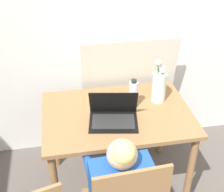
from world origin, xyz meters
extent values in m
cube|color=white|center=(0.00, 2.23, 1.25)|extent=(6.40, 0.05, 2.50)
cube|color=olive|center=(-0.20, 1.63, 0.70)|extent=(1.03, 0.71, 0.03)
cylinder|color=olive|center=(-0.67, 1.33, 0.34)|extent=(0.05, 0.05, 0.69)
cylinder|color=olive|center=(0.27, 1.33, 0.34)|extent=(0.05, 0.05, 0.69)
cylinder|color=olive|center=(-0.67, 1.94, 0.34)|extent=(0.05, 0.05, 0.69)
cylinder|color=olive|center=(0.27, 1.94, 0.34)|extent=(0.05, 0.05, 0.69)
cube|color=#1E4C9E|center=(-0.29, 1.04, 0.63)|extent=(0.35, 0.20, 0.35)
sphere|color=beige|center=(-0.29, 1.04, 0.89)|extent=(0.16, 0.16, 0.16)
sphere|color=#D8BC72|center=(-0.29, 1.03, 0.91)|extent=(0.14, 0.14, 0.14)
cylinder|color=navy|center=(-0.22, 1.19, 0.47)|extent=(0.11, 0.28, 0.09)
cylinder|color=navy|center=(-0.37, 1.18, 0.47)|extent=(0.11, 0.28, 0.09)
cylinder|color=#1E4C9E|center=(-0.16, 1.26, 0.65)|extent=(0.07, 0.24, 0.06)
cylinder|color=#1E4C9E|center=(-0.44, 1.25, 0.65)|extent=(0.07, 0.24, 0.06)
cube|color=black|center=(-0.25, 1.52, 0.72)|extent=(0.36, 0.28, 0.01)
cube|color=#2D2D2D|center=(-0.25, 1.52, 0.73)|extent=(0.31, 0.21, 0.00)
cube|color=black|center=(-0.23, 1.59, 0.83)|extent=(0.33, 0.15, 0.21)
cube|color=silver|center=(-0.23, 1.60, 0.83)|extent=(0.30, 0.13, 0.19)
cylinder|color=silver|center=(0.13, 1.73, 0.83)|extent=(0.10, 0.10, 0.22)
cylinder|color=#3D7A38|center=(0.15, 1.74, 0.87)|extent=(0.01, 0.01, 0.22)
sphere|color=white|center=(0.15, 1.74, 0.98)|extent=(0.03, 0.03, 0.03)
cylinder|color=#3D7A38|center=(0.12, 1.76, 0.88)|extent=(0.01, 0.01, 0.24)
sphere|color=white|center=(0.12, 1.76, 1.01)|extent=(0.05, 0.05, 0.05)
cylinder|color=#3D7A38|center=(0.11, 1.73, 0.90)|extent=(0.01, 0.01, 0.27)
sphere|color=white|center=(0.11, 1.73, 1.03)|extent=(0.04, 0.04, 0.04)
cylinder|color=#3D7A38|center=(0.13, 1.71, 0.87)|extent=(0.01, 0.01, 0.21)
sphere|color=white|center=(0.13, 1.71, 0.98)|extent=(0.03, 0.03, 0.03)
cylinder|color=silver|center=(-0.07, 1.69, 0.82)|extent=(0.06, 0.06, 0.20)
cylinder|color=#262628|center=(-0.07, 1.69, 0.93)|extent=(0.04, 0.04, 0.02)
cube|color=silver|center=(-0.02, 2.09, 0.54)|extent=(0.78, 0.17, 1.08)
camera|label=1|loc=(-0.55, -0.10, 1.99)|focal=50.00mm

